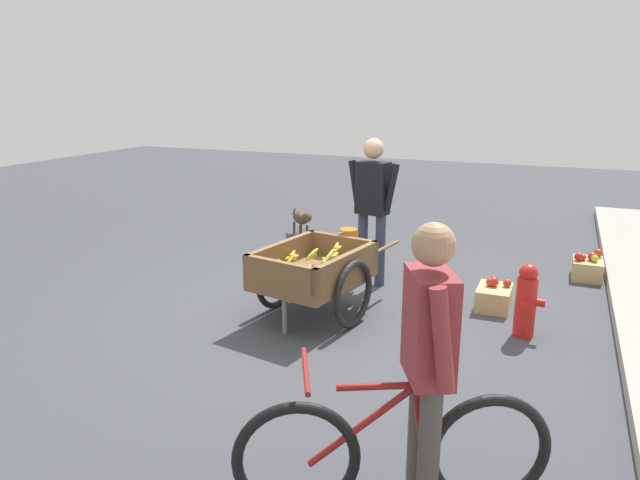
% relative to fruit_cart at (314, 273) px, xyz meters
% --- Properties ---
extents(ground_plane, '(24.00, 24.00, 0.00)m').
position_rel_fruit_cart_xyz_m(ground_plane, '(-0.12, 0.06, -0.44)').
color(ground_plane, '#3D3F44').
extents(fruit_cart, '(1.76, 1.07, 0.72)m').
position_rel_fruit_cart_xyz_m(fruit_cart, '(0.00, 0.00, 0.00)').
color(fruit_cart, brown).
rests_on(fruit_cart, ground).
extents(vendor_person, '(0.26, 0.60, 1.62)m').
position_rel_fruit_cart_xyz_m(vendor_person, '(-1.13, 0.20, 0.53)').
color(vendor_person, '#333851').
rests_on(vendor_person, ground).
extents(bicycle, '(0.82, 1.51, 0.85)m').
position_rel_fruit_cart_xyz_m(bicycle, '(2.27, 1.43, -0.08)').
color(bicycle, black).
rests_on(bicycle, ground).
extents(cyclist_person, '(0.47, 0.34, 1.56)m').
position_rel_fruit_cart_xyz_m(cyclist_person, '(2.20, 1.56, 0.49)').
color(cyclist_person, '#4C4742').
rests_on(cyclist_person, ground).
extents(dog, '(0.51, 0.50, 0.40)m').
position_rel_fruit_cart_xyz_m(dog, '(-2.73, -1.39, -0.17)').
color(dog, '#4C3823').
rests_on(dog, ground).
extents(fire_hydrant, '(0.25, 0.25, 0.67)m').
position_rel_fruit_cart_xyz_m(fire_hydrant, '(-0.31, 1.90, -0.10)').
color(fire_hydrant, red).
rests_on(fire_hydrant, ground).
extents(plastic_bucket, '(0.25, 0.25, 0.24)m').
position_rel_fruit_cart_xyz_m(plastic_bucket, '(-2.49, -0.56, -0.32)').
color(plastic_bucket, orange).
rests_on(plastic_bucket, ground).
extents(apple_crate, '(0.44, 0.32, 0.32)m').
position_rel_fruit_cart_xyz_m(apple_crate, '(-2.27, 2.45, -0.31)').
color(apple_crate, tan).
rests_on(apple_crate, ground).
extents(mixed_fruit_crate, '(0.44, 0.32, 0.32)m').
position_rel_fruit_cart_xyz_m(mixed_fruit_crate, '(-0.89, 1.57, -0.31)').
color(mixed_fruit_crate, tan).
rests_on(mixed_fruit_crate, ground).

